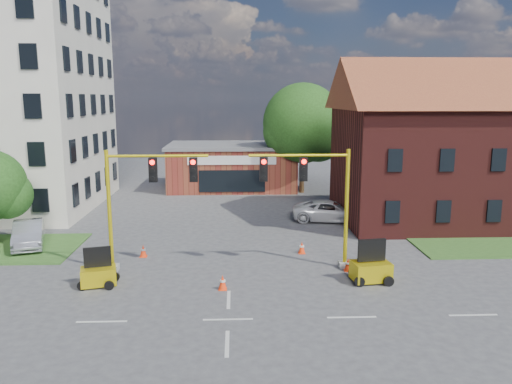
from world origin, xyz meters
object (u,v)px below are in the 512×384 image
signal_mast_west (142,195)px  trailer_west (98,274)px  trailer_east (371,269)px  signal_mast_east (315,194)px  pickup_white (330,211)px

signal_mast_west → trailer_west: signal_mast_west is taller
trailer_east → signal_mast_west: bearing=161.0°
signal_mast_west → signal_mast_east: size_ratio=1.00×
trailer_west → signal_mast_west: bearing=34.8°
signal_mast_east → trailer_east: bearing=-40.4°
signal_mast_east → trailer_west: 11.21m
trailer_west → trailer_east: 12.94m
signal_mast_east → trailer_east: (2.45, -2.09, -3.29)m
trailer_east → signal_mast_east: bearing=131.2°
trailer_west → pickup_white: (13.22, 12.03, 0.17)m
signal_mast_east → pickup_white: (2.73, 9.94, -3.18)m
trailer_east → pickup_white: (0.28, 12.03, 0.11)m
signal_mast_west → pickup_white: size_ratio=1.16×
trailer_east → pickup_white: size_ratio=0.38×
signal_mast_west → pickup_white: signal_mast_west is taller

